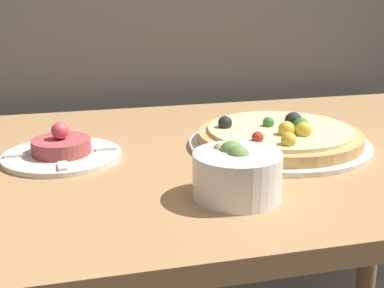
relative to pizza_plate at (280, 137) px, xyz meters
name	(u,v)px	position (x,y,z in m)	size (l,w,h in m)	color
dining_table	(225,202)	(-0.11, 0.00, -0.13)	(1.30, 0.82, 0.80)	#AD7F51
pizza_plate	(280,137)	(0.00, 0.00, 0.00)	(0.37, 0.37, 0.07)	silver
tartare_plate	(62,151)	(-0.43, 0.03, -0.01)	(0.22, 0.22, 0.07)	silver
small_bowl	(237,173)	(-0.17, -0.23, 0.02)	(0.14, 0.14, 0.09)	white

